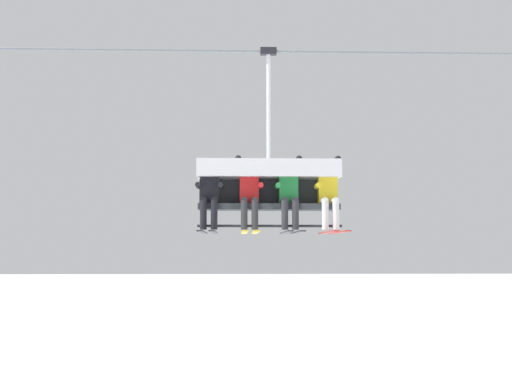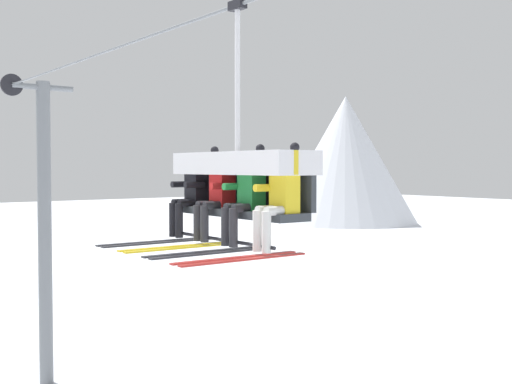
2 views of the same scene
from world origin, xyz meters
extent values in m
cone|color=white|center=(-39.59, 41.99, 6.61)|extent=(14.91, 14.91, 13.22)
cylinder|color=slate|center=(-8.39, 0.00, 4.03)|extent=(0.36, 0.36, 8.05)
cylinder|color=slate|center=(-8.39, 0.00, 7.90)|extent=(0.16, 1.60, 0.16)
cylinder|color=black|center=(-8.39, -0.80, 7.90)|extent=(0.08, 0.56, 0.56)
cylinder|color=slate|center=(0.87, -0.80, 7.90)|extent=(20.53, 0.05, 0.05)
cube|color=#33383D|center=(1.67, -0.80, 5.20)|extent=(2.38, 0.48, 0.10)
cube|color=#33383D|center=(1.67, -0.52, 5.47)|extent=(2.38, 0.08, 0.45)
cube|color=silver|center=(1.67, -0.74, 5.85)|extent=(2.43, 0.68, 0.30)
cylinder|color=black|center=(1.67, -1.12, 4.87)|extent=(2.38, 0.04, 0.04)
cylinder|color=silver|center=(1.67, -0.80, 6.92)|extent=(0.07, 0.07, 1.86)
cube|color=black|center=(1.67, -0.80, 7.90)|extent=(0.28, 0.12, 0.12)
cube|color=black|center=(0.67, -0.82, 5.51)|extent=(0.32, 0.22, 0.52)
sphere|color=silver|center=(0.67, -0.82, 5.86)|extent=(0.22, 0.22, 0.22)
ellipsoid|color=black|center=(0.67, -0.92, 5.86)|extent=(0.17, 0.04, 0.08)
cylinder|color=black|center=(0.58, -0.99, 5.29)|extent=(0.11, 0.34, 0.11)
cylinder|color=black|center=(0.76, -0.99, 5.29)|extent=(0.11, 0.34, 0.11)
cylinder|color=black|center=(0.58, -1.16, 5.05)|extent=(0.11, 0.11, 0.48)
cylinder|color=black|center=(0.76, -1.16, 5.05)|extent=(0.11, 0.11, 0.48)
cube|color=#232328|center=(0.58, -1.46, 4.76)|extent=(0.09, 1.70, 0.02)
cube|color=#232328|center=(0.76, -1.46, 4.76)|extent=(0.09, 1.70, 0.02)
cylinder|color=black|center=(0.48, -0.97, 5.55)|extent=(0.09, 0.30, 0.09)
cylinder|color=black|center=(0.85, -0.97, 5.55)|extent=(0.09, 0.30, 0.09)
cube|color=red|center=(1.33, -0.82, 5.51)|extent=(0.32, 0.22, 0.52)
sphere|color=maroon|center=(1.33, -0.82, 5.86)|extent=(0.22, 0.22, 0.22)
ellipsoid|color=black|center=(1.33, -0.92, 5.86)|extent=(0.17, 0.04, 0.08)
cylinder|color=#2D2D33|center=(1.25, -0.99, 5.29)|extent=(0.11, 0.34, 0.11)
cylinder|color=#2D2D33|center=(1.42, -0.99, 5.29)|extent=(0.11, 0.34, 0.11)
cylinder|color=#2D2D33|center=(1.25, -1.16, 5.05)|extent=(0.11, 0.11, 0.48)
cylinder|color=#2D2D33|center=(1.42, -1.16, 5.05)|extent=(0.11, 0.11, 0.48)
cube|color=gold|center=(1.25, -1.46, 4.76)|extent=(0.09, 1.70, 0.02)
cube|color=gold|center=(1.42, -1.46, 4.76)|extent=(0.09, 1.70, 0.02)
cylinder|color=red|center=(1.15, -0.82, 5.86)|extent=(0.09, 0.09, 0.30)
sphere|color=black|center=(1.15, -0.82, 6.03)|extent=(0.11, 0.11, 0.11)
cylinder|color=red|center=(1.52, -0.97, 5.55)|extent=(0.09, 0.30, 0.09)
cube|color=#23843D|center=(2.00, -0.82, 5.51)|extent=(0.32, 0.22, 0.52)
sphere|color=black|center=(2.00, -0.82, 5.86)|extent=(0.22, 0.22, 0.22)
ellipsoid|color=black|center=(2.00, -0.92, 5.86)|extent=(0.17, 0.04, 0.08)
cylinder|color=#2D2D33|center=(1.91, -0.99, 5.29)|extent=(0.11, 0.34, 0.11)
cylinder|color=#2D2D33|center=(2.09, -0.99, 5.29)|extent=(0.11, 0.34, 0.11)
cylinder|color=#2D2D33|center=(1.91, -1.16, 5.05)|extent=(0.11, 0.11, 0.48)
cylinder|color=#2D2D33|center=(2.09, -1.16, 5.05)|extent=(0.11, 0.11, 0.48)
cube|color=#232328|center=(1.91, -1.46, 4.76)|extent=(0.09, 1.70, 0.02)
cube|color=#232328|center=(2.09, -1.46, 4.76)|extent=(0.09, 1.70, 0.02)
cylinder|color=#23843D|center=(1.81, -0.97, 5.55)|extent=(0.09, 0.30, 0.09)
cylinder|color=#23843D|center=(2.19, -0.82, 5.86)|extent=(0.09, 0.09, 0.30)
sphere|color=black|center=(2.19, -0.82, 6.03)|extent=(0.11, 0.11, 0.11)
cube|color=yellow|center=(2.67, -0.82, 5.51)|extent=(0.32, 0.22, 0.52)
sphere|color=black|center=(2.67, -0.82, 5.86)|extent=(0.22, 0.22, 0.22)
ellipsoid|color=black|center=(2.67, -0.92, 5.86)|extent=(0.17, 0.04, 0.08)
cylinder|color=silver|center=(2.58, -0.99, 5.29)|extent=(0.11, 0.34, 0.11)
cylinder|color=silver|center=(2.76, -0.99, 5.29)|extent=(0.11, 0.34, 0.11)
cylinder|color=silver|center=(2.58, -1.16, 5.05)|extent=(0.11, 0.11, 0.48)
cylinder|color=silver|center=(2.76, -1.16, 5.05)|extent=(0.11, 0.11, 0.48)
cube|color=#B22823|center=(2.58, -1.46, 4.76)|extent=(0.09, 1.70, 0.02)
cube|color=#B22823|center=(2.76, -1.46, 4.76)|extent=(0.09, 1.70, 0.02)
cylinder|color=yellow|center=(2.48, -0.97, 5.55)|extent=(0.09, 0.30, 0.09)
cylinder|color=yellow|center=(2.86, -0.82, 5.86)|extent=(0.09, 0.09, 0.30)
sphere|color=black|center=(2.86, -0.82, 6.03)|extent=(0.11, 0.11, 0.11)
camera|label=1|loc=(1.10, -11.64, 4.51)|focal=45.00mm
camera|label=2|loc=(8.57, -5.65, 5.79)|focal=45.00mm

